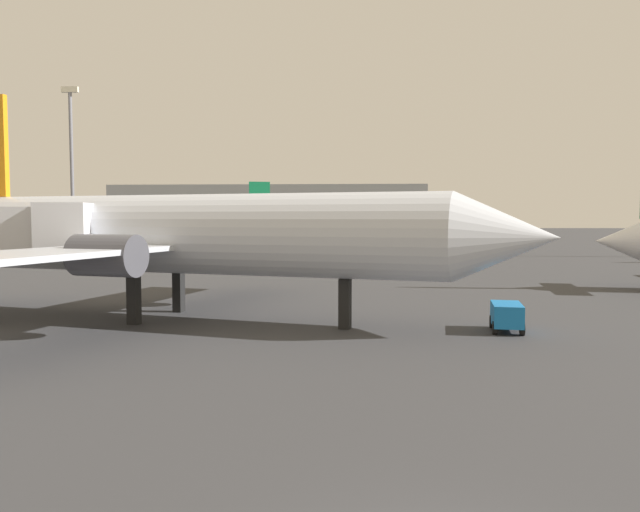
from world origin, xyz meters
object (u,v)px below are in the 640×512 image
(airplane_at_gate, at_px, (175,234))
(airplane_far_left, at_px, (345,236))
(baggage_cart, at_px, (507,315))
(light_mast_left, at_px, (72,162))

(airplane_at_gate, distance_m, airplane_far_left, 44.02)
(airplane_far_left, relative_size, baggage_cart, 11.03)
(baggage_cart, bearing_deg, airplane_at_gate, -91.07)
(baggage_cart, bearing_deg, light_mast_left, -131.97)
(baggage_cart, distance_m, light_mast_left, 74.39)
(airplane_at_gate, distance_m, baggage_cart, 16.80)
(baggage_cart, xyz_separation_m, light_mast_left, (-47.11, 56.22, 12.35))
(airplane_far_left, bearing_deg, light_mast_left, 150.36)
(airplane_far_left, relative_size, light_mast_left, 1.20)
(airplane_at_gate, bearing_deg, light_mast_left, 134.87)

